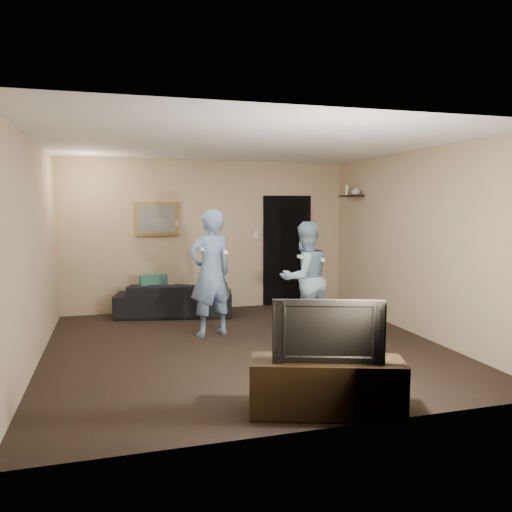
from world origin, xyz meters
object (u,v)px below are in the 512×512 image
object	(u,v)px
sofa	(175,299)
wii_player_right	(305,278)
wii_player_left	(211,273)
tv_console	(327,386)
television	(328,329)

from	to	relation	value
sofa	wii_player_right	size ratio (longest dim) A/B	1.18
wii_player_left	wii_player_right	world-z (taller)	wii_player_left
tv_console	sofa	bearing A→B (deg)	119.48
wii_player_left	tv_console	bearing A→B (deg)	-80.63
tv_console	television	world-z (taller)	television
television	wii_player_left	world-z (taller)	wii_player_left
tv_console	television	bearing A→B (deg)	18.64
sofa	wii_player_left	distance (m)	1.57
tv_console	wii_player_left	size ratio (longest dim) A/B	0.76
tv_console	wii_player_right	world-z (taller)	wii_player_right
sofa	tv_console	size ratio (longest dim) A/B	1.41
sofa	wii_player_right	distance (m)	2.42
television	wii_player_right	world-z (taller)	wii_player_right
tv_console	wii_player_right	bearing A→B (deg)	91.15
sofa	television	distance (m)	4.41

